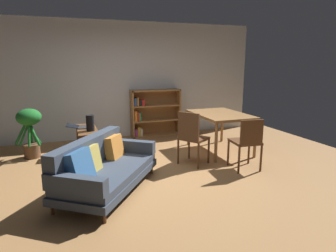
{
  "coord_description": "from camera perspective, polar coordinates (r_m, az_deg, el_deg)",
  "views": [
    {
      "loc": [
        -1.24,
        -4.31,
        1.77
      ],
      "look_at": [
        0.33,
        0.14,
        0.75
      ],
      "focal_mm": 31.56,
      "sensor_mm": 36.0,
      "label": 1
    }
  ],
  "objects": [
    {
      "name": "fabric_couch",
      "position": [
        4.24,
        -12.59,
        -7.65
      ],
      "size": [
        1.67,
        1.89,
        0.74
      ],
      "color": "#56351E",
      "rests_on": "ground_plane"
    },
    {
      "name": "potted_floor_plant",
      "position": [
        6.06,
        -25.16,
        -0.09
      ],
      "size": [
        0.52,
        0.44,
        0.94
      ],
      "color": "brown",
      "rests_on": "ground_plane"
    },
    {
      "name": "bookshelf",
      "position": [
        7.22,
        -3.02,
        2.54
      ],
      "size": [
        1.2,
        0.32,
        1.13
      ],
      "color": "olive",
      "rests_on": "ground_plane"
    },
    {
      "name": "back_wall_panel",
      "position": [
        7.13,
        -9.48,
        8.68
      ],
      "size": [
        6.8,
        0.1,
        2.7
      ],
      "primitive_type": "cube",
      "color": "silver",
      "rests_on": "ground_plane"
    },
    {
      "name": "desk_speaker",
      "position": [
        5.55,
        -14.8,
        0.57
      ],
      "size": [
        0.15,
        0.15,
        0.29
      ],
      "color": "black",
      "rests_on": "media_console"
    },
    {
      "name": "dining_table",
      "position": [
        5.99,
        10.01,
        1.72
      ],
      "size": [
        0.93,
        1.34,
        0.77
      ],
      "color": "olive",
      "rests_on": "ground_plane"
    },
    {
      "name": "media_console",
      "position": [
        5.83,
        -15.23,
        -3.21
      ],
      "size": [
        0.36,
        1.03,
        0.54
      ],
      "color": "brown",
      "rests_on": "ground_plane"
    },
    {
      "name": "dining_chair_near",
      "position": [
        5.04,
        15.04,
        -2.71
      ],
      "size": [
        0.47,
        0.48,
        0.88
      ],
      "color": "#56351E",
      "rests_on": "ground_plane"
    },
    {
      "name": "dining_chair_far",
      "position": [
        5.13,
        4.56,
        -1.78
      ],
      "size": [
        0.57,
        0.59,
        0.94
      ],
      "color": "#56351E",
      "rests_on": "ground_plane"
    },
    {
      "name": "ground_plane",
      "position": [
        4.82,
        -3.18,
        -9.35
      ],
      "size": [
        8.16,
        8.16,
        0.0
      ],
      "primitive_type": "plane",
      "color": "#9E7042"
    },
    {
      "name": "open_laptop",
      "position": [
        5.9,
        -16.52,
        -0.12
      ],
      "size": [
        0.5,
        0.37,
        0.07
      ],
      "color": "#333338",
      "rests_on": "media_console"
    }
  ]
}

